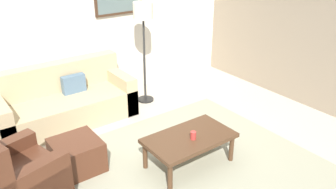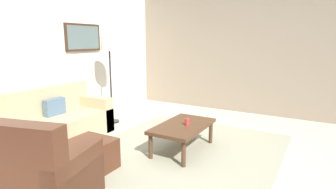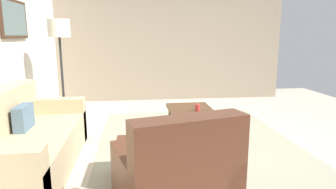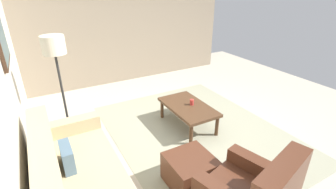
% 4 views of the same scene
% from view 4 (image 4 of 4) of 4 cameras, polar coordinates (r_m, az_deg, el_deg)
% --- Properties ---
extents(ground_plane, '(8.00, 8.00, 0.00)m').
position_cam_4_polar(ground_plane, '(4.35, 6.71, -8.61)').
color(ground_plane, '#B2A893').
extents(stone_feature_panel, '(0.12, 5.20, 2.80)m').
position_cam_4_polar(stone_feature_panel, '(6.38, -9.01, 15.62)').
color(stone_feature_panel, gray).
rests_on(stone_feature_panel, ground_plane).
extents(area_rug, '(3.50, 2.69, 0.01)m').
position_cam_4_polar(area_rug, '(4.35, 6.72, -8.56)').
color(area_rug, gray).
rests_on(area_rug, ground_plane).
extents(couch_main, '(2.06, 0.89, 0.88)m').
position_cam_4_polar(couch_main, '(3.12, -20.86, -19.10)').
color(couch_main, tan).
rests_on(couch_main, ground_plane).
extents(ottoman, '(0.56, 0.56, 0.40)m').
position_cam_4_polar(ottoman, '(3.27, 5.15, -17.21)').
color(ottoman, '#4C2819').
rests_on(ottoman, ground_plane).
extents(coffee_table, '(1.10, 0.64, 0.41)m').
position_cam_4_polar(coffee_table, '(4.33, 4.69, -3.18)').
color(coffee_table, '#472D1C').
rests_on(coffee_table, ground_plane).
extents(cup, '(0.07, 0.07, 0.10)m').
position_cam_4_polar(cup, '(4.32, 5.55, -1.77)').
color(cup, '#B2332D').
rests_on(cup, coffee_table).
extents(lamp_standing, '(0.32, 0.32, 1.71)m').
position_cam_4_polar(lamp_standing, '(3.87, -24.63, 7.96)').
color(lamp_standing, black).
rests_on(lamp_standing, ground_plane).
extents(framed_artwork, '(0.89, 0.04, 0.53)m').
position_cam_4_polar(framed_artwork, '(3.70, -34.07, 10.02)').
color(framed_artwork, '#382316').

